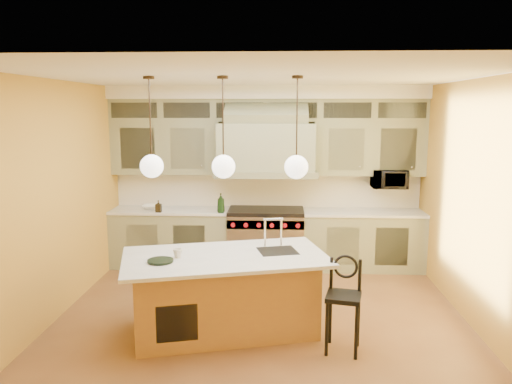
# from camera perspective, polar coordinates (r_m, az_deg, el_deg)

# --- Properties ---
(floor) EXTENTS (5.00, 5.00, 0.00)m
(floor) POSITION_cam_1_polar(r_m,az_deg,el_deg) (6.23, 0.51, -14.65)
(floor) COLOR brown
(floor) RESTS_ON ground
(ceiling) EXTENTS (5.00, 5.00, 0.00)m
(ceiling) POSITION_cam_1_polar(r_m,az_deg,el_deg) (5.70, 0.56, 13.03)
(ceiling) COLOR white
(ceiling) RESTS_ON wall_back
(wall_back) EXTENTS (5.00, 0.00, 5.00)m
(wall_back) POSITION_cam_1_polar(r_m,az_deg,el_deg) (8.26, 1.24, 1.85)
(wall_back) COLOR gold
(wall_back) RESTS_ON ground
(wall_front) EXTENTS (5.00, 0.00, 5.00)m
(wall_front) POSITION_cam_1_polar(r_m,az_deg,el_deg) (3.37, -1.23, -9.52)
(wall_front) COLOR gold
(wall_front) RESTS_ON ground
(wall_left) EXTENTS (0.00, 5.00, 5.00)m
(wall_left) POSITION_cam_1_polar(r_m,az_deg,el_deg) (6.40, -22.45, -1.12)
(wall_left) COLOR gold
(wall_left) RESTS_ON ground
(wall_right) EXTENTS (0.00, 5.00, 5.00)m
(wall_right) POSITION_cam_1_polar(r_m,az_deg,el_deg) (6.22, 24.23, -1.53)
(wall_right) COLOR gold
(wall_right) RESTS_ON ground
(back_cabinetry) EXTENTS (5.00, 0.77, 2.90)m
(back_cabinetry) POSITION_cam_1_polar(r_m,az_deg,el_deg) (8.00, 1.19, 1.45)
(back_cabinetry) COLOR gray
(back_cabinetry) RESTS_ON floor
(range) EXTENTS (1.20, 0.74, 0.96)m
(range) POSITION_cam_1_polar(r_m,az_deg,el_deg) (8.10, 1.15, -5.27)
(range) COLOR silver
(range) RESTS_ON floor
(kitchen_island) EXTENTS (2.49, 1.75, 1.35)m
(kitchen_island) POSITION_cam_1_polar(r_m,az_deg,el_deg) (5.85, -3.52, -11.32)
(kitchen_island) COLOR #AE823E
(kitchen_island) RESTS_ON floor
(counter_stool) EXTENTS (0.42, 0.42, 1.02)m
(counter_stool) POSITION_cam_1_polar(r_m,az_deg,el_deg) (5.45, 10.00, -11.92)
(counter_stool) COLOR black
(counter_stool) RESTS_ON floor
(microwave) EXTENTS (0.54, 0.37, 0.30)m
(microwave) POSITION_cam_1_polar(r_m,az_deg,el_deg) (8.19, 14.96, 1.46)
(microwave) COLOR black
(microwave) RESTS_ON back_cabinetry
(oil_bottle_a) EXTENTS (0.13, 0.13, 0.31)m
(oil_bottle_a) POSITION_cam_1_polar(r_m,az_deg,el_deg) (7.80, -4.04, -1.27)
(oil_bottle_a) COLOR black
(oil_bottle_a) RESTS_ON back_cabinetry
(oil_bottle_b) EXTENTS (0.09, 0.09, 0.19)m
(oil_bottle_b) POSITION_cam_1_polar(r_m,az_deg,el_deg) (7.99, -11.08, -1.60)
(oil_bottle_b) COLOR black
(oil_bottle_b) RESTS_ON back_cabinetry
(fruit_bowl) EXTENTS (0.29, 0.29, 0.07)m
(fruit_bowl) POSITION_cam_1_polar(r_m,az_deg,el_deg) (8.26, -11.89, -1.70)
(fruit_bowl) COLOR white
(fruit_bowl) RESTS_ON back_cabinetry
(cup) EXTENTS (0.11, 0.11, 0.10)m
(cup) POSITION_cam_1_polar(r_m,az_deg,el_deg) (5.63, -8.94, -6.92)
(cup) COLOR silver
(cup) RESTS_ON kitchen_island
(pendant_left) EXTENTS (0.26, 0.26, 1.11)m
(pendant_left) POSITION_cam_1_polar(r_m,az_deg,el_deg) (5.65, -11.84, 3.20)
(pendant_left) COLOR #2D2319
(pendant_left) RESTS_ON ceiling
(pendant_center) EXTENTS (0.26, 0.26, 1.11)m
(pendant_center) POSITION_cam_1_polar(r_m,az_deg,el_deg) (5.50, -3.74, 3.22)
(pendant_center) COLOR #2D2319
(pendant_center) RESTS_ON ceiling
(pendant_right) EXTENTS (0.26, 0.26, 1.11)m
(pendant_right) POSITION_cam_1_polar(r_m,az_deg,el_deg) (5.47, 4.63, 3.17)
(pendant_right) COLOR #2D2319
(pendant_right) RESTS_ON ceiling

